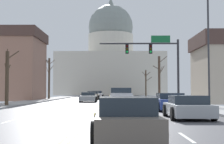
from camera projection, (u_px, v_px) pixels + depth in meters
The scene contains 16 objects.
ground at pixel (91, 115), 18.53m from camera, with size 20.00×180.00×0.20m.
signal_gantry at pixel (156, 55), 33.03m from camera, with size 7.91×0.41×6.71m.
street_lamp_right at pixel (205, 39), 24.40m from camera, with size 2.06×0.24×8.59m.
capitol_building at pixel (111, 62), 98.73m from camera, with size 30.26×21.44×29.26m.
pickup_truck_near_00 at pixel (121, 98), 30.01m from camera, with size 2.30×5.61×1.63m.
sedan_near_01 at pixel (170, 102), 23.13m from camera, with size 2.12×4.54×1.22m.
sedan_near_02 at pixel (188, 107), 16.70m from camera, with size 2.13×4.25×1.16m.
sedan_near_03 at pixel (125, 119), 9.75m from camera, with size 2.03×4.66×1.22m.
sedan_oncoming_00 at pixel (89, 97), 39.76m from camera, with size 2.04×4.31×1.16m.
sedan_oncoming_01 at pixel (93, 96), 50.17m from camera, with size 1.96×4.60×1.24m.
sedan_oncoming_02 at pixel (97, 95), 58.71m from camera, with size 2.15×4.27×1.27m.
flank_building_01 at pixel (9, 74), 61.97m from camera, with size 11.61×7.80×8.57m.
bare_tree_00 at pixel (159, 77), 50.54m from camera, with size 2.21×2.22×6.46m.
bare_tree_01 at pixel (49, 77), 50.24m from camera, with size 1.58×1.98×6.11m.
bare_tree_02 at pixel (146, 82), 71.69m from camera, with size 2.33×2.60×5.60m.
bare_tree_03 at pixel (7, 76), 28.32m from camera, with size 1.29×2.30×4.71m.
Camera 1 is at (1.36, -18.62, 1.42)m, focal length 53.38 mm.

